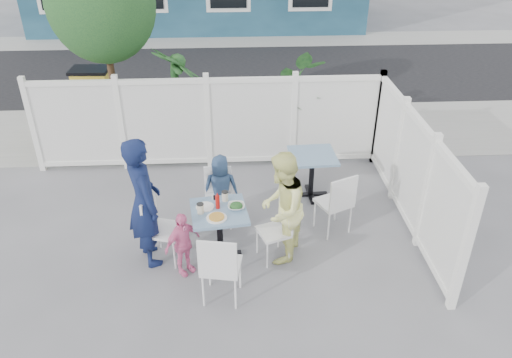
{
  "coord_description": "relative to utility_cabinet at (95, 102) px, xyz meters",
  "views": [
    {
      "loc": [
        0.49,
        -5.35,
        4.28
      ],
      "look_at": [
        0.79,
        0.28,
        0.95
      ],
      "focal_mm": 35.0,
      "sensor_mm": 36.0,
      "label": 1
    }
  ],
  "objects": [
    {
      "name": "woman",
      "position": [
        3.27,
        -4.15,
        0.15
      ],
      "size": [
        0.79,
        0.89,
        1.52
      ],
      "primitive_type": "imported",
      "rotation": [
        0.0,
        0.0,
        -1.9
      ],
      "color": "#F1F645",
      "rests_on": "ground"
    },
    {
      "name": "chair_right",
      "position": [
        3.24,
        -4.15,
        -0.12
      ],
      "size": [
        0.48,
        0.49,
        0.85
      ],
      "rotation": [
        0.0,
        0.0,
        1.92
      ],
      "color": "white",
      "rests_on": "ground"
    },
    {
      "name": "boy",
      "position": [
        2.49,
        -3.23,
        -0.1
      ],
      "size": [
        0.51,
        0.34,
        1.03
      ],
      "primitive_type": "imported",
      "rotation": [
        0.0,
        0.0,
        3.12
      ],
      "color": "navy",
      "rests_on": "ground"
    },
    {
      "name": "utility_cabinet",
      "position": [
        0.0,
        0.0,
        0.0
      ],
      "size": [
        0.68,
        0.5,
        1.22
      ],
      "primitive_type": "cube",
      "rotation": [
        0.0,
        0.0,
        -0.04
      ],
      "color": "gold",
      "rests_on": "ground"
    },
    {
      "name": "pepper_shaker",
      "position": [
        2.42,
        -3.87,
        0.16
      ],
      "size": [
        0.03,
        0.03,
        0.06
      ],
      "primitive_type": "cylinder",
      "color": "black",
      "rests_on": "main_table"
    },
    {
      "name": "potted_shrub_b",
      "position": [
        3.69,
        -1.0,
        0.21
      ],
      "size": [
        1.59,
        1.73,
        1.63
      ],
      "primitive_type": "imported",
      "rotation": [
        0.0,
        0.0,
        1.81
      ],
      "color": "#163B1E",
      "rests_on": "ground"
    },
    {
      "name": "ketchup_bottle",
      "position": [
        2.46,
        -4.07,
        0.22
      ],
      "size": [
        0.06,
        0.06,
        0.18
      ],
      "primitive_type": "cylinder",
      "color": "#B10F0B",
      "rests_on": "main_table"
    },
    {
      "name": "coffee_cup_b",
      "position": [
        2.56,
        -3.9,
        0.19
      ],
      "size": [
        0.08,
        0.08,
        0.12
      ],
      "primitive_type": "cylinder",
      "color": "beige",
      "rests_on": "main_table"
    },
    {
      "name": "toddler",
      "position": [
        2.02,
        -4.4,
        -0.17
      ],
      "size": [
        0.53,
        0.5,
        0.88
      ],
      "primitive_type": "imported",
      "rotation": [
        0.0,
        0.0,
        0.72
      ],
      "color": "pink",
      "rests_on": "ground"
    },
    {
      "name": "ground",
      "position": [
        2.17,
        -4.0,
        -0.61
      ],
      "size": [
        80.0,
        80.0,
        0.0
      ],
      "primitive_type": "plane",
      "color": "slate"
    },
    {
      "name": "main_table",
      "position": [
        2.48,
        -4.12,
        -0.04
      ],
      "size": [
        0.78,
        0.78,
        0.74
      ],
      "rotation": [
        0.0,
        0.0,
        0.13
      ],
      "color": "slate",
      "rests_on": "ground"
    },
    {
      "name": "plate_main",
      "position": [
        2.45,
        -4.3,
        0.14
      ],
      "size": [
        0.26,
        0.26,
        0.02
      ],
      "primitive_type": "cylinder",
      "color": "white",
      "rests_on": "main_table"
    },
    {
      "name": "spare_table",
      "position": [
        3.89,
        -2.68,
        -0.04
      ],
      "size": [
        0.73,
        0.73,
        0.73
      ],
      "rotation": [
        0.0,
        0.0,
        0.05
      ],
      "color": "slate",
      "rests_on": "ground"
    },
    {
      "name": "potted_shrub_a",
      "position": [
        1.74,
        -0.9,
        0.34
      ],
      "size": [
        1.4,
        1.4,
        1.89
      ],
      "primitive_type": "imported",
      "rotation": [
        0.0,
        0.0,
        1.99
      ],
      "color": "#163B1E",
      "rests_on": "ground"
    },
    {
      "name": "plate_side",
      "position": [
        2.3,
        -4.05,
        0.14
      ],
      "size": [
        0.23,
        0.23,
        0.02
      ],
      "primitive_type": "cylinder",
      "color": "white",
      "rests_on": "main_table"
    },
    {
      "name": "chair_back",
      "position": [
        2.45,
        -3.3,
        -0.11
      ],
      "size": [
        0.39,
        0.38,
        0.86
      ],
      "rotation": [
        0.0,
        0.0,
        3.14
      ],
      "color": "white",
      "rests_on": "ground"
    },
    {
      "name": "far_sidewalk",
      "position": [
        2.17,
        6.6,
        -0.61
      ],
      "size": [
        24.0,
        1.6,
        0.01
      ],
      "primitive_type": "cube",
      "color": "gray",
      "rests_on": "ground"
    },
    {
      "name": "chair_spare",
      "position": [
        4.09,
        -3.68,
        -0.06
      ],
      "size": [
        0.56,
        0.55,
        0.94
      ],
      "rotation": [
        0.0,
        0.0,
        0.43
      ],
      "color": "white",
      "rests_on": "ground"
    },
    {
      "name": "street",
      "position": [
        2.17,
        3.5,
        -0.61
      ],
      "size": [
        24.0,
        5.0,
        0.01
      ],
      "primitive_type": "cube",
      "color": "black",
      "rests_on": "ground"
    },
    {
      "name": "fence_back",
      "position": [
        2.27,
        -1.6,
        0.17
      ],
      "size": [
        5.86,
        0.08,
        1.6
      ],
      "color": "white",
      "rests_on": "ground"
    },
    {
      "name": "chair_near",
      "position": [
        2.49,
        -4.96,
        -0.05
      ],
      "size": [
        0.51,
        0.5,
        0.97
      ],
      "rotation": [
        0.0,
        0.0,
        -0.18
      ],
      "color": "white",
      "rests_on": "ground"
    },
    {
      "name": "near_sidewalk",
      "position": [
        2.17,
        -0.2,
        -0.61
      ],
      "size": [
        24.0,
        2.6,
        0.01
      ],
      "primitive_type": "cube",
      "color": "gray",
      "rests_on": "ground"
    },
    {
      "name": "chair_left",
      "position": [
        1.7,
        -4.09,
        -0.07
      ],
      "size": [
        0.5,
        0.52,
        0.93
      ],
      "rotation": [
        0.0,
        0.0,
        -1.83
      ],
      "color": "white",
      "rests_on": "ground"
    },
    {
      "name": "fence_right",
      "position": [
        5.17,
        -3.4,
        0.17
      ],
      "size": [
        0.08,
        3.66,
        1.6
      ],
      "rotation": [
        0.0,
        0.0,
        1.57
      ],
      "color": "white",
      "rests_on": "ground"
    },
    {
      "name": "man",
      "position": [
        1.55,
        -4.1,
        0.27
      ],
      "size": [
        0.64,
        0.76,
        1.76
      ],
      "primitive_type": "imported",
      "rotation": [
        0.0,
        0.0,
        1.99
      ],
      "color": "#101A42",
      "rests_on": "ground"
    },
    {
      "name": "salad_bowl",
      "position": [
        2.7,
        -4.09,
        0.15
      ],
      "size": [
        0.22,
        0.22,
        0.05
      ],
      "primitive_type": "imported",
      "color": "white",
      "rests_on": "main_table"
    },
    {
      "name": "tree",
      "position": [
        0.57,
        -0.7,
        1.98
      ],
      "size": [
        1.8,
        1.62,
        3.59
      ],
      "color": "#382316",
      "rests_on": "ground"
    },
    {
      "name": "coffee_cup_a",
      "position": [
        2.25,
        -4.17,
        0.19
      ],
      "size": [
        0.08,
        0.08,
        0.13
      ],
      "primitive_type": "cylinder",
      "color": "beige",
      "rests_on": "main_table"
    },
    {
      "name": "salt_shaker",
      "position": [
        2.4,
        -3.85,
        0.16
      ],
      "size": [
        0.03,
        0.03,
        0.06
      ],
      "primitive_type": "cylinder",
      "color": "white",
      "rests_on": "main_table"
    }
  ]
}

